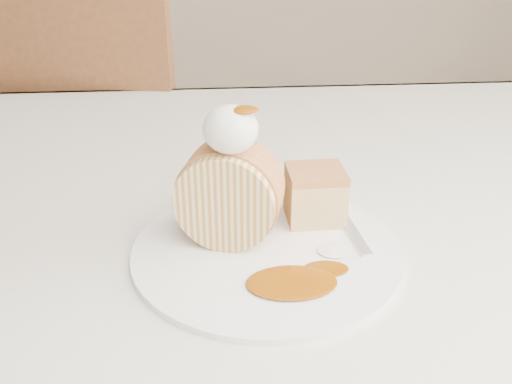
{
  "coord_description": "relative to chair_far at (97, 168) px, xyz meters",
  "views": [
    {
      "loc": [
        -0.01,
        -0.42,
        1.07
      ],
      "look_at": [
        0.03,
        0.08,
        0.82
      ],
      "focal_mm": 40.0,
      "sensor_mm": 36.0,
      "label": 1
    }
  ],
  "objects": [
    {
      "name": "chair_far",
      "position": [
        0.0,
        0.0,
        0.0
      ],
      "size": [
        0.5,
        0.5,
        0.92
      ],
      "rotation": [
        0.0,
        0.0,
        2.98
      ],
      "color": "brown",
      "rests_on": "ground"
    },
    {
      "name": "fork",
      "position": [
        0.42,
        -0.69,
        0.24
      ],
      "size": [
        0.04,
        0.16,
        0.0
      ],
      "primitive_type": "cube",
      "rotation": [
        0.0,
        0.0,
        0.1
      ],
      "color": "silver",
      "rests_on": "plate"
    },
    {
      "name": "caramel_drizzle",
      "position": [
        0.3,
        -0.71,
        0.38
      ],
      "size": [
        0.03,
        0.02,
        0.01
      ],
      "primitive_type": "ellipsoid",
      "color": "#783905",
      "rests_on": "whipped_cream"
    },
    {
      "name": "whipped_cream",
      "position": [
        0.29,
        -0.71,
        0.36
      ],
      "size": [
        0.05,
        0.05,
        0.05
      ],
      "primitive_type": "ellipsoid",
      "color": "white",
      "rests_on": "roulade_slice"
    },
    {
      "name": "caramel_pool",
      "position": [
        0.34,
        -0.79,
        0.24
      ],
      "size": [
        0.09,
        0.06,
        0.0
      ],
      "primitive_type": null,
      "rotation": [
        0.0,
        0.0,
        0.03
      ],
      "color": "#783905",
      "rests_on": "plate"
    },
    {
      "name": "table",
      "position": [
        0.28,
        -0.59,
        0.14
      ],
      "size": [
        1.4,
        0.9,
        0.75
      ],
      "color": "beige",
      "rests_on": "ground"
    },
    {
      "name": "cake_chunk",
      "position": [
        0.38,
        -0.67,
        0.26
      ],
      "size": [
        0.06,
        0.06,
        0.05
      ],
      "primitive_type": "cube",
      "rotation": [
        0.0,
        0.0,
        0.03
      ],
      "color": "#C47F4A",
      "rests_on": "plate"
    },
    {
      "name": "plate",
      "position": [
        0.32,
        -0.72,
        0.23
      ],
      "size": [
        0.28,
        0.28,
        0.01
      ],
      "primitive_type": "cylinder",
      "rotation": [
        0.0,
        0.0,
        0.03
      ],
      "color": "white",
      "rests_on": "table"
    },
    {
      "name": "roulade_slice",
      "position": [
        0.29,
        -0.7,
        0.28
      ],
      "size": [
        0.11,
        0.08,
        0.1
      ],
      "primitive_type": "cylinder",
      "rotation": [
        1.57,
        0.0,
        -0.27
      ],
      "color": "beige",
      "rests_on": "plate"
    }
  ]
}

